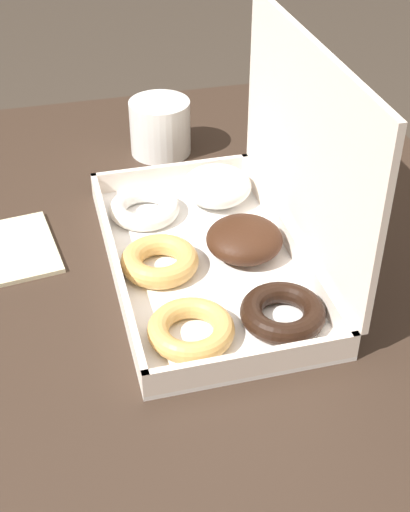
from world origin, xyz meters
The scene contains 4 objects.
dining_table centered at (0.00, 0.00, 0.62)m, with size 1.01×0.99×0.72m.
donut_box centered at (0.02, 0.11, 0.77)m, with size 0.41×0.24×0.28m.
coffee_mug centered at (-0.28, 0.09, 0.77)m, with size 0.10×0.10×0.09m.
paper_napkin centered at (-0.06, -0.15, 0.72)m, with size 0.15×0.10×0.01m.
Camera 1 is at (0.72, -0.10, 1.27)m, focal length 50.00 mm.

